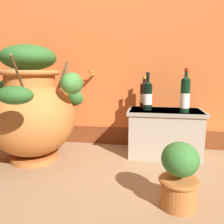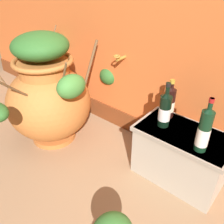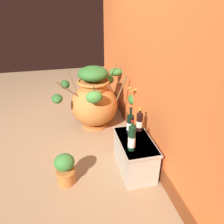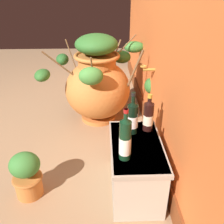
# 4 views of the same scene
# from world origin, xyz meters

# --- Properties ---
(ground_plane) EXTENTS (7.00, 7.00, 0.00)m
(ground_plane) POSITION_xyz_m (0.00, 0.00, 0.00)
(ground_plane) COLOR #9E7A56
(terracotta_urn) EXTENTS (0.88, 1.16, 0.90)m
(terracotta_urn) POSITION_xyz_m (-0.45, 0.61, 0.42)
(terracotta_urn) COLOR #C17033
(terracotta_urn) RESTS_ON ground_plane
(stone_ledge) EXTENTS (0.61, 0.35, 0.39)m
(stone_ledge) POSITION_xyz_m (0.59, 0.88, 0.21)
(stone_ledge) COLOR #B2A893
(stone_ledge) RESTS_ON ground_plane
(wine_bottle_left) EXTENTS (0.07, 0.07, 0.34)m
(wine_bottle_left) POSITION_xyz_m (0.73, 0.78, 0.53)
(wine_bottle_left) COLOR black
(wine_bottle_left) RESTS_ON stone_ledge
(wine_bottle_middle) EXTENTS (0.08, 0.08, 0.31)m
(wine_bottle_middle) POSITION_xyz_m (0.44, 0.86, 0.51)
(wine_bottle_middle) COLOR black
(wine_bottle_middle) RESTS_ON stone_ledge
(wine_bottle_right) EXTENTS (0.07, 0.07, 0.28)m
(wine_bottle_right) POSITION_xyz_m (0.41, 0.98, 0.51)
(wine_bottle_right) COLOR black
(wine_bottle_right) RESTS_ON stone_ledge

